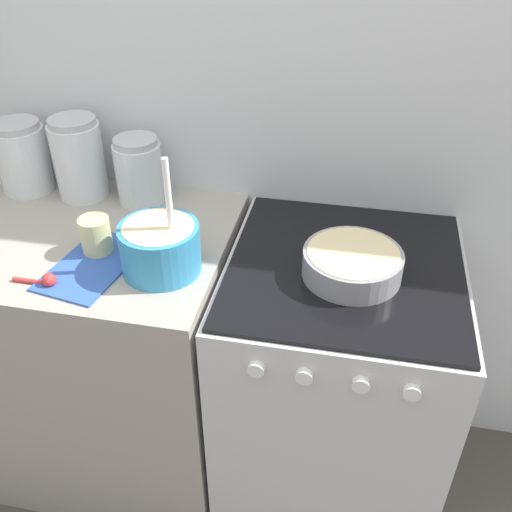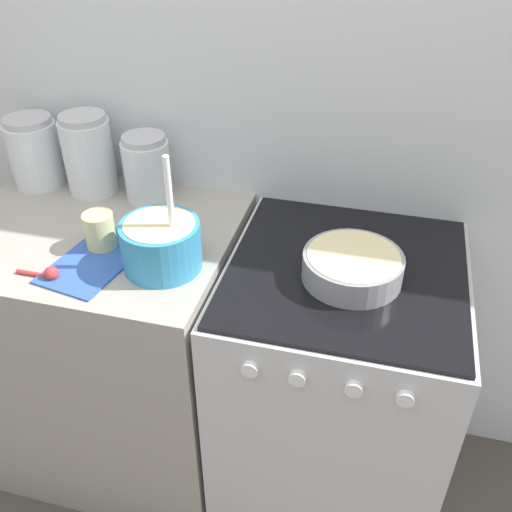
# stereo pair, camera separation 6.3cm
# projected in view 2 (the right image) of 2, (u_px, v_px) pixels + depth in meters

# --- Properties ---
(wall_back) EXTENTS (4.62, 0.05, 2.40)m
(wall_back) POSITION_uv_depth(u_px,v_px,m) (258.00, 106.00, 1.66)
(wall_back) COLOR silver
(wall_back) RESTS_ON ground_plane
(countertop_cabinet) EXTENTS (0.81, 0.65, 0.92)m
(countertop_cabinet) POSITION_uv_depth(u_px,v_px,m) (114.00, 347.00, 1.89)
(countertop_cabinet) COLOR #9E998E
(countertop_cabinet) RESTS_ON ground_plane
(stove) EXTENTS (0.63, 0.67, 0.92)m
(stove) POSITION_uv_depth(u_px,v_px,m) (333.00, 389.00, 1.74)
(stove) COLOR silver
(stove) RESTS_ON ground_plane
(mixing_bowl) EXTENTS (0.20, 0.20, 0.32)m
(mixing_bowl) POSITION_uv_depth(u_px,v_px,m) (161.00, 242.00, 1.45)
(mixing_bowl) COLOR #338CBF
(mixing_bowl) RESTS_ON countertop_cabinet
(baking_pan) EXTENTS (0.25, 0.25, 0.07)m
(baking_pan) POSITION_uv_depth(u_px,v_px,m) (353.00, 266.00, 1.42)
(baking_pan) COLOR gray
(baking_pan) RESTS_ON stove
(storage_jar_left) EXTENTS (0.16, 0.16, 0.22)m
(storage_jar_left) POSITION_uv_depth(u_px,v_px,m) (36.00, 156.00, 1.81)
(storage_jar_left) COLOR silver
(storage_jar_left) RESTS_ON countertop_cabinet
(storage_jar_middle) EXTENTS (0.15, 0.15, 0.25)m
(storage_jar_middle) POSITION_uv_depth(u_px,v_px,m) (89.00, 159.00, 1.77)
(storage_jar_middle) COLOR silver
(storage_jar_middle) RESTS_ON countertop_cabinet
(storage_jar_right) EXTENTS (0.14, 0.14, 0.20)m
(storage_jar_right) POSITION_uv_depth(u_px,v_px,m) (147.00, 172.00, 1.74)
(storage_jar_right) COLOR silver
(storage_jar_right) RESTS_ON countertop_cabinet
(tin_can) EXTENTS (0.08, 0.08, 0.10)m
(tin_can) POSITION_uv_depth(u_px,v_px,m) (100.00, 231.00, 1.53)
(tin_can) COLOR beige
(tin_can) RESTS_ON countertop_cabinet
(recipe_page) EXTENTS (0.23, 0.32, 0.01)m
(recipe_page) POSITION_uv_depth(u_px,v_px,m) (96.00, 260.00, 1.51)
(recipe_page) COLOR #3359B2
(recipe_page) RESTS_ON countertop_cabinet
(measuring_spoon) EXTENTS (0.12, 0.04, 0.04)m
(measuring_spoon) POSITION_uv_depth(u_px,v_px,m) (47.00, 273.00, 1.43)
(measuring_spoon) COLOR red
(measuring_spoon) RESTS_ON countertop_cabinet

